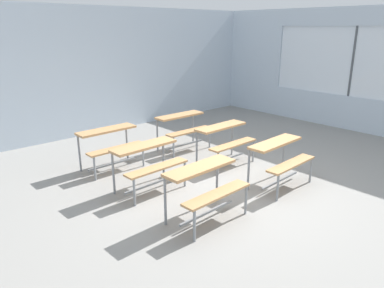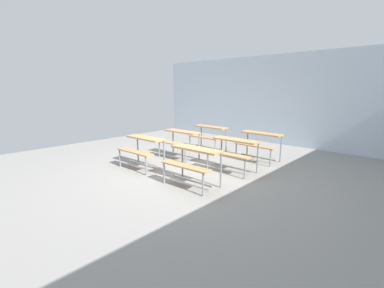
% 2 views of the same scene
% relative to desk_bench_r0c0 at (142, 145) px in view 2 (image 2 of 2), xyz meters
% --- Properties ---
extents(ground, '(10.00, 9.00, 0.05)m').
position_rel_desk_bench_r0c0_xyz_m(ground, '(0.94, 0.44, -0.59)').
color(ground, gray).
extents(wall_back, '(10.00, 0.12, 3.00)m').
position_rel_desk_bench_r0c0_xyz_m(wall_back, '(0.94, 4.94, 0.94)').
color(wall_back, silver).
rests_on(wall_back, ground).
extents(desk_bench_r0c0, '(1.12, 0.62, 0.74)m').
position_rel_desk_bench_r0c0_xyz_m(desk_bench_r0c0, '(0.00, 0.00, 0.00)').
color(desk_bench_r0c0, tan).
rests_on(desk_bench_r0c0, ground).
extents(desk_bench_r0c1, '(1.12, 0.63, 0.74)m').
position_rel_desk_bench_r0c0_xyz_m(desk_bench_r0c1, '(1.66, -0.02, 0.00)').
color(desk_bench_r0c1, tan).
rests_on(desk_bench_r0c1, ground).
extents(desk_bench_r1c0, '(1.12, 0.62, 0.74)m').
position_rel_desk_bench_r0c0_xyz_m(desk_bench_r1c0, '(-0.03, 1.28, 0.00)').
color(desk_bench_r1c0, tan).
rests_on(desk_bench_r1c0, ground).
extents(desk_bench_r1c1, '(1.11, 0.61, 0.74)m').
position_rel_desk_bench_r0c0_xyz_m(desk_bench_r1c1, '(1.73, 1.27, 0.00)').
color(desk_bench_r1c1, tan).
rests_on(desk_bench_r1c1, ground).
extents(desk_bench_r2c0, '(1.10, 0.60, 0.74)m').
position_rel_desk_bench_r0c0_xyz_m(desk_bench_r2c0, '(-0.00, 2.50, 0.00)').
color(desk_bench_r2c0, tan).
rests_on(desk_bench_r2c0, ground).
extents(desk_bench_r2c1, '(1.11, 0.61, 0.74)m').
position_rel_desk_bench_r0c0_xyz_m(desk_bench_r2c1, '(1.73, 2.48, 0.00)').
color(desk_bench_r2c1, tan).
rests_on(desk_bench_r2c1, ground).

